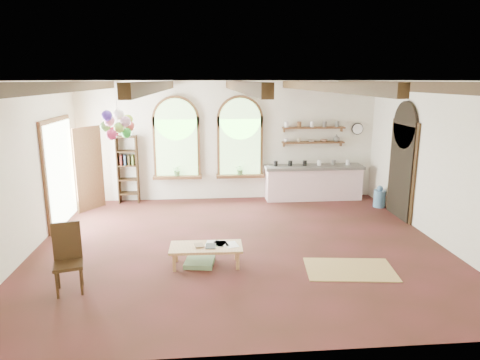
{
  "coord_description": "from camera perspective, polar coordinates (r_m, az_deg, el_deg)",
  "views": [
    {
      "loc": [
        -0.7,
        -7.99,
        3.22
      ],
      "look_at": [
        0.05,
        0.6,
        1.19
      ],
      "focal_mm": 32.0,
      "sensor_mm": 36.0,
      "label": 1
    }
  ],
  "objects": [
    {
      "name": "ceiling_beams",
      "position": [
        8.02,
        0.0,
        12.39
      ],
      "size": [
        6.2,
        6.8,
        0.18
      ],
      "primitive_type": null,
      "color": "#3C2913",
      "rests_on": "ceiling"
    },
    {
      "name": "potted_plant_left",
      "position": [
        11.58,
        -8.36,
        1.28
      ],
      "size": [
        0.27,
        0.23,
        0.3
      ],
      "primitive_type": "imported",
      "color": "#598C4C",
      "rests_on": "window_left"
    },
    {
      "name": "wall_shelf_lower",
      "position": [
        11.88,
        9.72,
        4.97
      ],
      "size": [
        1.7,
        0.24,
        0.04
      ],
      "primitive_type": "cube",
      "color": "brown",
      "rests_on": "wall_back"
    },
    {
      "name": "water_jug_b",
      "position": [
        11.63,
        18.08,
        -2.26
      ],
      "size": [
        0.29,
        0.29,
        0.57
      ],
      "color": "#5286B1",
      "rests_on": "floor"
    },
    {
      "name": "shelf_cup_b",
      "position": [
        11.77,
        7.84,
        5.29
      ],
      "size": [
        0.1,
        0.1,
        0.09
      ],
      "primitive_type": "imported",
      "color": "beige",
      "rests_on": "wall_shelf_lower"
    },
    {
      "name": "floor",
      "position": [
        8.64,
        0.0,
        -8.63
      ],
      "size": [
        8.0,
        8.0,
        0.0
      ],
      "primitive_type": "plane",
      "color": "#582524",
      "rests_on": "ground"
    },
    {
      "name": "window_left",
      "position": [
        11.55,
        -8.46,
        5.19
      ],
      "size": [
        1.3,
        0.28,
        2.2
      ],
      "color": "brown",
      "rests_on": "floor"
    },
    {
      "name": "left_doorway",
      "position": [
        10.52,
        -22.88,
        0.84
      ],
      "size": [
        0.1,
        1.9,
        2.5
      ],
      "primitive_type": "cube",
      "color": "brown",
      "rests_on": "floor"
    },
    {
      "name": "water_jug_a",
      "position": [
        12.19,
        13.33,
        -1.34
      ],
      "size": [
        0.27,
        0.27,
        0.53
      ],
      "color": "#5286B1",
      "rests_on": "floor"
    },
    {
      "name": "side_chair",
      "position": [
        7.27,
        -21.82,
        -11.35
      ],
      "size": [
        0.52,
        0.52,
        1.07
      ],
      "color": "#3C2913",
      "rests_on": "floor"
    },
    {
      "name": "coffee_table",
      "position": [
        7.66,
        -4.55,
        -9.05
      ],
      "size": [
        1.28,
        0.61,
        0.36
      ],
      "color": "tan",
      "rests_on": "floor"
    },
    {
      "name": "right_doorway",
      "position": [
        10.78,
        20.67,
        1.03
      ],
      "size": [
        0.1,
        1.3,
        2.4
      ],
      "primitive_type": "cube",
      "color": "black",
      "rests_on": "floor"
    },
    {
      "name": "floor_mat",
      "position": [
        7.81,
        14.43,
        -11.47
      ],
      "size": [
        1.61,
        1.1,
        0.02
      ],
      "primitive_type": "cube",
      "rotation": [
        0.0,
        0.0,
        -0.12
      ],
      "color": "tan",
      "rests_on": "floor"
    },
    {
      "name": "potted_plant_right",
      "position": [
        11.6,
        0.05,
        1.45
      ],
      "size": [
        0.27,
        0.23,
        0.3
      ],
      "primitive_type": "imported",
      "color": "#598C4C",
      "rests_on": "window_right"
    },
    {
      "name": "kitchen_counter",
      "position": [
        11.91,
        9.74,
        -0.28
      ],
      "size": [
        2.68,
        0.62,
        0.94
      ],
      "color": "#FED7DA",
      "rests_on": "floor"
    },
    {
      "name": "window_right",
      "position": [
        11.57,
        0.01,
        5.35
      ],
      "size": [
        1.3,
        0.28,
        2.2
      ],
      "color": "brown",
      "rests_on": "floor"
    },
    {
      "name": "wall_clock",
      "position": [
        12.28,
        15.39,
        6.59
      ],
      "size": [
        0.32,
        0.04,
        0.32
      ],
      "primitive_type": "cylinder",
      "rotation": [
        1.57,
        0.0,
        0.0
      ],
      "color": "black",
      "rests_on": "wall_back"
    },
    {
      "name": "shelf_cup_a",
      "position": [
        11.7,
        6.16,
        5.29
      ],
      "size": [
        0.12,
        0.1,
        0.1
      ],
      "primitive_type": "imported",
      "color": "white",
      "rests_on": "wall_shelf_lower"
    },
    {
      "name": "tablet",
      "position": [
        7.62,
        -3.91,
        -8.77
      ],
      "size": [
        0.19,
        0.27,
        0.01
      ],
      "primitive_type": "cube",
      "rotation": [
        0.0,
        0.0,
        -0.07
      ],
      "color": "black",
      "rests_on": "coffee_table"
    },
    {
      "name": "shelf_bowl_b",
      "position": [
        11.95,
        11.13,
        5.2
      ],
      "size": [
        0.2,
        0.2,
        0.06
      ],
      "primitive_type": "imported",
      "color": "#8C664C",
      "rests_on": "wall_shelf_lower"
    },
    {
      "name": "shelf_vase",
      "position": [
        12.04,
        12.75,
        5.5
      ],
      "size": [
        0.18,
        0.18,
        0.19
      ],
      "primitive_type": "imported",
      "color": "slate",
      "rests_on": "wall_shelf_lower"
    },
    {
      "name": "wall_shelf_upper",
      "position": [
        11.83,
        9.79,
        6.88
      ],
      "size": [
        1.7,
        0.24,
        0.04
      ],
      "primitive_type": "cube",
      "color": "brown",
      "rests_on": "wall_back"
    },
    {
      "name": "balloon_cluster",
      "position": [
        9.03,
        -16.0,
        7.1
      ],
      "size": [
        0.7,
        0.76,
        1.14
      ],
      "color": "white",
      "rests_on": "floor"
    },
    {
      "name": "table_book",
      "position": [
        7.64,
        -6.06,
        -8.72
      ],
      "size": [
        0.19,
        0.25,
        0.02
      ],
      "primitive_type": "imported",
      "rotation": [
        0.0,
        0.0,
        0.18
      ],
      "color": "olive",
      "rests_on": "coffee_table"
    },
    {
      "name": "shelf_bowl_a",
      "position": [
        11.86,
        9.49,
        5.19
      ],
      "size": [
        0.22,
        0.22,
        0.05
      ],
      "primitive_type": "imported",
      "color": "beige",
      "rests_on": "wall_shelf_lower"
    },
    {
      "name": "floor_cushion",
      "position": [
        7.8,
        -5.4,
        -10.84
      ],
      "size": [
        0.57,
        0.57,
        0.09
      ],
      "primitive_type": "cube",
      "rotation": [
        0.0,
        0.0,
        -0.16
      ],
      "color": "#6D9063",
      "rests_on": "floor"
    },
    {
      "name": "bookshelf",
      "position": [
        11.72,
        -14.73,
        1.38
      ],
      "size": [
        0.53,
        0.32,
        1.8
      ],
      "color": "#3C2913",
      "rests_on": "floor"
    }
  ]
}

